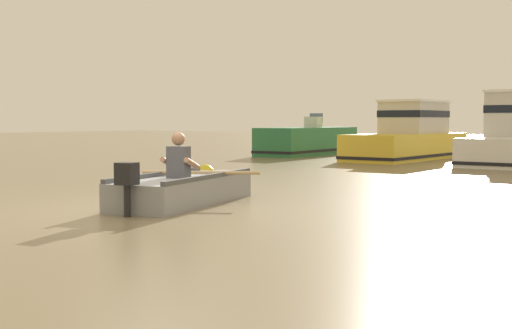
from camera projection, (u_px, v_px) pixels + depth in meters
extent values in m
plane|color=#7A6B4C|center=(159.00, 209.00, 10.56)|extent=(120.00, 120.00, 0.00)
cube|color=gray|center=(183.00, 191.00, 11.25)|extent=(1.72, 3.26, 0.44)
cube|color=gray|center=(228.00, 182.00, 12.84)|extent=(0.67, 0.52, 0.42)
cube|color=#4D4E51|center=(156.00, 175.00, 11.43)|extent=(0.71, 2.99, 0.08)
cube|color=#4D4E51|center=(211.00, 177.00, 11.03)|extent=(0.71, 2.99, 0.08)
cube|color=#A0A2A8|center=(180.00, 180.00, 11.14)|extent=(1.05, 0.48, 0.06)
cylinder|color=black|center=(127.00, 198.00, 9.73)|extent=(0.12, 0.12, 0.54)
cube|color=black|center=(127.00, 174.00, 9.70)|extent=(0.32, 0.29, 0.32)
cube|color=#4C4C51|center=(179.00, 162.00, 11.08)|extent=(0.38, 0.29, 0.52)
sphere|color=#9E7051|center=(178.00, 139.00, 11.05)|extent=(0.22, 0.22, 0.22)
cylinder|color=#9E7051|center=(168.00, 163.00, 11.21)|extent=(0.18, 0.43, 0.23)
cylinder|color=#9E7051|center=(192.00, 164.00, 11.04)|extent=(0.18, 0.43, 0.23)
cylinder|color=tan|center=(201.00, 173.00, 11.49)|extent=(1.76, 1.05, 0.06)
cube|color=#287042|center=(308.00, 141.00, 27.62)|extent=(1.91, 5.82, 1.10)
cube|color=black|center=(308.00, 150.00, 27.65)|extent=(1.95, 5.86, 0.10)
cube|color=silver|center=(313.00, 122.00, 27.94)|extent=(0.61, 0.52, 0.44)
cube|color=slate|center=(316.00, 118.00, 28.14)|extent=(0.60, 0.06, 0.36)
cube|color=gold|center=(407.00, 146.00, 24.30)|extent=(2.31, 6.43, 0.91)
cube|color=black|center=(407.00, 155.00, 24.31)|extent=(2.35, 6.48, 0.10)
cube|color=beige|center=(414.00, 118.00, 24.68)|extent=(1.70, 2.73, 1.12)
cube|color=black|center=(414.00, 114.00, 24.68)|extent=(1.74, 2.76, 0.24)
cube|color=white|center=(414.00, 101.00, 24.65)|extent=(1.79, 2.87, 0.08)
sphere|color=yellow|center=(206.00, 173.00, 15.20)|extent=(0.40, 0.40, 0.40)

